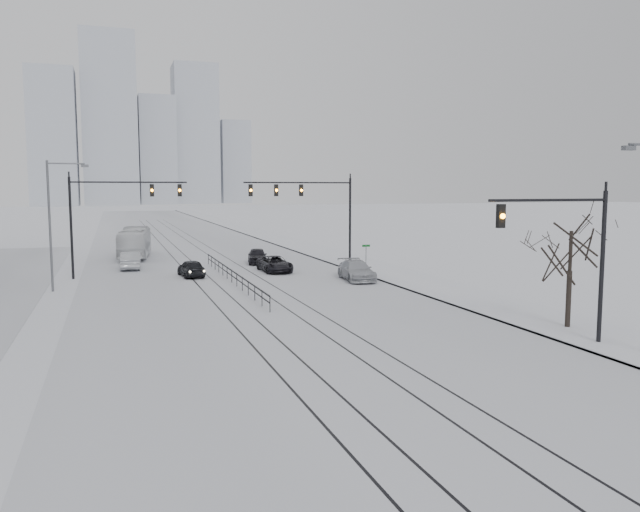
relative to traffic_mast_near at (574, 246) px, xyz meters
The scene contains 19 objects.
ground 13.16m from the traffic_mast_near, 150.93° to the right, with size 500.00×500.00×0.00m, color silver.
road 55.26m from the traffic_mast_near, 101.30° to the left, with size 22.00×260.00×0.02m, color silver.
sidewalk_east 54.26m from the traffic_mast_near, 87.13° to the left, with size 5.00×260.00×0.16m, color silver.
curb 54.19m from the traffic_mast_near, 89.72° to the left, with size 0.10×260.00×0.12m, color gray.
tram_rails 35.96m from the traffic_mast_near, 107.60° to the left, with size 5.30×180.00×0.01m.
skyline 268.96m from the traffic_mast_near, 91.23° to the left, with size 96.00×48.00×72.00m.
traffic_mast_near is the anchor object (origin of this frame).
traffic_mast_ne 29.14m from the traffic_mast_near, 95.19° to the left, with size 9.60×0.37×8.00m.
traffic_mast_nw 35.69m from the traffic_mast_near, 122.77° to the left, with size 9.10×0.37×8.00m.
street_light_west 33.24m from the traffic_mast_near, 133.76° to the left, with size 2.73×0.25×9.00m.
bare_tree 3.85m from the traffic_mast_near, 51.24° to the left, with size 4.40×4.40×6.10m.
median_fence 26.62m from the traffic_mast_near, 114.20° to the left, with size 0.06×24.00×1.00m.
street_sign 26.19m from the traffic_mast_near, 87.77° to the left, with size 0.70×0.06×2.40m.
sedan_sb_inner 31.40m from the traffic_mast_near, 115.28° to the left, with size 1.65×4.10×1.40m, color black.
sedan_sb_outer 39.26m from the traffic_mast_near, 117.10° to the left, with size 1.65×4.73×1.56m, color #B9BDC2.
sedan_nb_front 29.84m from the traffic_mast_near, 102.04° to the left, with size 2.22×4.82×1.34m, color black.
sedan_nb_right 22.57m from the traffic_mast_near, 93.53° to the left, with size 2.12×5.22×1.52m, color #B1B4BA.
sedan_nb_far 35.94m from the traffic_mast_near, 100.13° to the left, with size 1.73×4.31×1.47m, color black.
box_truck 47.72m from the traffic_mast_near, 111.02° to the left, with size 2.58×11.01×3.07m, color silver.
Camera 1 is at (-8.43, -16.33, 7.09)m, focal length 35.00 mm.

